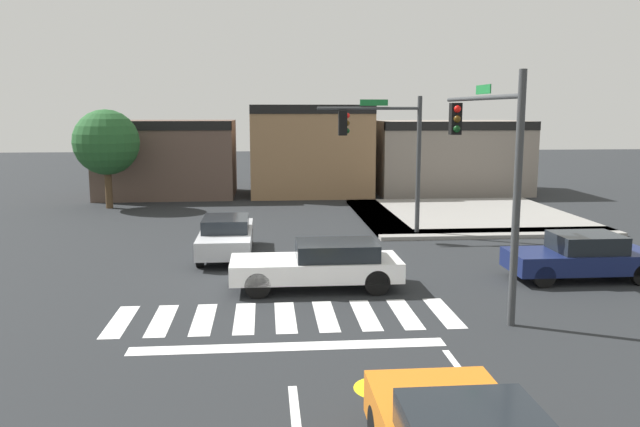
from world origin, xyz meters
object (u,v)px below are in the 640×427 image
(traffic_signal_northeast, at_px, (384,142))
(car_white, at_px, (321,264))
(roadside_tree, at_px, (106,143))
(traffic_signal_southeast, at_px, (486,148))
(car_silver, at_px, (226,236))
(car_navy, at_px, (582,257))

(traffic_signal_northeast, distance_m, car_white, 8.63)
(traffic_signal_northeast, xyz_separation_m, car_white, (-3.17, -7.42, -3.08))
(traffic_signal_northeast, xyz_separation_m, roadside_tree, (-12.76, 8.59, -0.41))
(car_white, relative_size, roadside_tree, 0.94)
(traffic_signal_southeast, xyz_separation_m, car_silver, (-7.10, 5.77, -3.34))
(traffic_signal_northeast, relative_size, roadside_tree, 1.10)
(car_white, bearing_deg, roadside_tree, -59.08)
(traffic_signal_southeast, distance_m, car_navy, 5.25)
(traffic_signal_northeast, height_order, traffic_signal_southeast, traffic_signal_southeast)
(car_silver, distance_m, roadside_tree, 13.65)
(traffic_signal_northeast, xyz_separation_m, car_navy, (4.70, -7.10, -3.09))
(traffic_signal_northeast, bearing_deg, roadside_tree, -33.95)
(car_silver, bearing_deg, roadside_tree, -150.05)
(roadside_tree, bearing_deg, car_white, -59.08)
(traffic_signal_southeast, xyz_separation_m, car_navy, (3.67, 1.68, -3.36))
(traffic_signal_southeast, relative_size, car_silver, 1.27)
(traffic_signal_northeast, relative_size, car_silver, 1.19)
(traffic_signal_northeast, distance_m, traffic_signal_southeast, 8.85)
(car_white, height_order, roadside_tree, roadside_tree)
(roadside_tree, bearing_deg, traffic_signal_southeast, -51.56)
(car_white, relative_size, car_navy, 1.11)
(traffic_signal_southeast, bearing_deg, car_white, 71.99)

